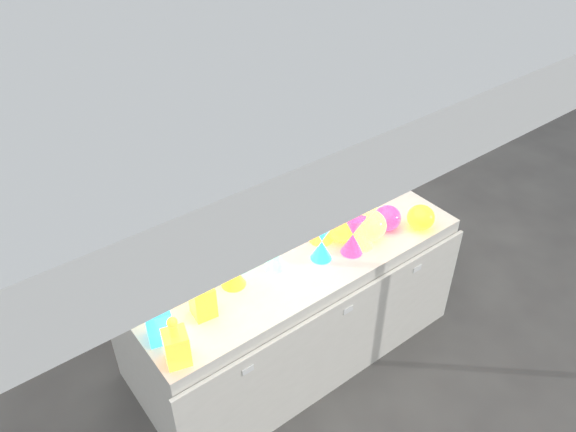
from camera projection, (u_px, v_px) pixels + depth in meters
ground at (288, 342)px, 3.38m from camera, size 80.00×80.00×0.00m
display_table at (289, 299)px, 3.15m from camera, size 1.84×0.83×0.75m
cardboard_box_closed at (124, 145)px, 4.92m from camera, size 0.60×0.49×0.38m
cardboard_box_flat at (200, 169)px, 4.90m from camera, size 0.94×0.88×0.07m
bottle_0 at (130, 242)px, 2.73m from camera, size 0.09×0.09×0.30m
bottle_1 at (180, 218)px, 2.85m from camera, size 0.10×0.10×0.35m
bottle_2 at (131, 269)px, 2.50m from camera, size 0.11×0.11×0.39m
bottle_3 at (179, 239)px, 2.76m from camera, size 0.08×0.08×0.29m
bottle_4 at (129, 292)px, 2.46m from camera, size 0.09×0.09×0.29m
bottle_5 at (163, 237)px, 2.73m from camera, size 0.09×0.09×0.33m
bottle_6 at (139, 258)px, 2.63m from camera, size 0.10×0.10×0.31m
bottle_7 at (234, 244)px, 2.68m from camera, size 0.11×0.11×0.35m
decanter_0 at (202, 294)px, 2.48m from camera, size 0.11×0.11×0.25m
decanter_1 at (175, 340)px, 2.26m from camera, size 0.12×0.12×0.25m
decanter_2 at (157, 316)px, 2.36m from camera, size 0.13×0.13×0.26m
hourglass_0 at (321, 221)px, 2.91m from camera, size 0.14×0.14×0.25m
hourglass_1 at (353, 234)px, 2.83m from camera, size 0.15×0.15×0.23m
hourglass_2 at (363, 226)px, 2.87m from camera, size 0.13×0.13×0.25m
hourglass_3 at (275, 250)px, 2.74m from camera, size 0.14×0.14×0.22m
hourglass_4 at (232, 265)px, 2.64m from camera, size 0.13×0.13×0.24m
hourglass_5 at (322, 241)px, 2.80m from camera, size 0.12×0.12×0.22m
globe_0 at (421, 219)px, 3.03m from camera, size 0.19×0.19×0.12m
globe_1 at (369, 227)px, 2.95m from camera, size 0.23×0.23×0.14m
globe_2 at (340, 230)px, 2.95m from camera, size 0.18×0.18×0.12m
globe_3 at (387, 219)px, 3.03m from camera, size 0.16×0.16×0.12m
lampshade_0 at (254, 205)px, 3.02m from camera, size 0.25×0.25×0.25m
lampshade_1 at (290, 188)px, 3.15m from camera, size 0.23×0.23×0.25m
lampshade_2 at (300, 188)px, 3.12m from camera, size 0.29×0.29×0.29m
lampshade_3 at (329, 169)px, 3.28m from camera, size 0.28×0.28×0.29m
bottle_8 at (380, 153)px, 3.38m from camera, size 0.09×0.09×0.33m
bottle_9 at (354, 152)px, 3.47m from camera, size 0.07×0.07×0.26m
bottle_10 at (377, 171)px, 3.27m from camera, size 0.07×0.07×0.27m
bottle_11 at (375, 178)px, 3.16m from camera, size 0.08×0.08×0.33m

